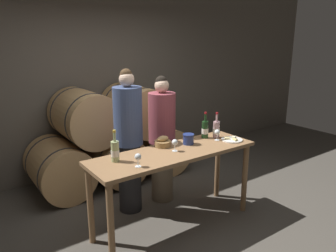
% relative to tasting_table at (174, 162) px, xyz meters
% --- Properties ---
extents(ground_plane, '(10.00, 10.00, 0.00)m').
position_rel_tasting_table_xyz_m(ground_plane, '(0.00, 0.00, -0.76)').
color(ground_plane, '#4C473F').
extents(stone_wall_back, '(10.00, 0.12, 3.20)m').
position_rel_tasting_table_xyz_m(stone_wall_back, '(0.00, 2.11, 0.84)').
color(stone_wall_back, '#60594F').
rests_on(stone_wall_back, ground_plane).
extents(barrel_stack, '(2.31, 0.93, 1.39)m').
position_rel_tasting_table_xyz_m(barrel_stack, '(0.00, 1.53, -0.14)').
color(barrel_stack, tan).
rests_on(barrel_stack, ground_plane).
extents(tasting_table, '(1.89, 0.59, 0.89)m').
position_rel_tasting_table_xyz_m(tasting_table, '(0.00, 0.00, 0.00)').
color(tasting_table, olive).
rests_on(tasting_table, ground_plane).
extents(person_left, '(0.34, 0.34, 1.73)m').
position_rel_tasting_table_xyz_m(person_left, '(-0.23, 0.60, 0.12)').
color(person_left, '#232326').
rests_on(person_left, ground_plane).
extents(person_right, '(0.34, 0.34, 1.62)m').
position_rel_tasting_table_xyz_m(person_right, '(0.25, 0.60, 0.06)').
color(person_right, '#756651').
rests_on(person_right, ground_plane).
extents(wine_bottle_red, '(0.08, 0.08, 0.32)m').
position_rel_tasting_table_xyz_m(wine_bottle_red, '(0.58, 0.16, 0.23)').
color(wine_bottle_red, '#193819').
rests_on(wine_bottle_red, tasting_table).
extents(wine_bottle_white, '(0.08, 0.08, 0.32)m').
position_rel_tasting_table_xyz_m(wine_bottle_white, '(-0.65, 0.09, 0.23)').
color(wine_bottle_white, '#ADBC7F').
rests_on(wine_bottle_white, tasting_table).
extents(wine_bottle_rose, '(0.08, 0.08, 0.31)m').
position_rel_tasting_table_xyz_m(wine_bottle_rose, '(0.70, 0.10, 0.23)').
color(wine_bottle_rose, '#BC8E93').
rests_on(wine_bottle_rose, tasting_table).
extents(blue_crock, '(0.13, 0.13, 0.12)m').
position_rel_tasting_table_xyz_m(blue_crock, '(0.27, 0.09, 0.19)').
color(blue_crock, navy).
rests_on(blue_crock, tasting_table).
extents(bread_basket, '(0.18, 0.18, 0.12)m').
position_rel_tasting_table_xyz_m(bread_basket, '(-0.02, 0.20, 0.17)').
color(bread_basket, olive).
rests_on(bread_basket, tasting_table).
extents(cheese_plate, '(0.25, 0.25, 0.04)m').
position_rel_tasting_table_xyz_m(cheese_plate, '(0.77, -0.10, 0.14)').
color(cheese_plate, white).
rests_on(cheese_plate, tasting_table).
extents(wine_glass_far_left, '(0.06, 0.06, 0.13)m').
position_rel_tasting_table_xyz_m(wine_glass_far_left, '(-0.54, -0.16, 0.22)').
color(wine_glass_far_left, white).
rests_on(wine_glass_far_left, tasting_table).
extents(wine_glass_left, '(0.06, 0.06, 0.13)m').
position_rel_tasting_table_xyz_m(wine_glass_left, '(-0.00, -0.01, 0.22)').
color(wine_glass_left, white).
rests_on(wine_glass_left, tasting_table).
extents(wine_glass_center, '(0.06, 0.06, 0.13)m').
position_rel_tasting_table_xyz_m(wine_glass_center, '(0.63, 0.01, 0.22)').
color(wine_glass_center, white).
rests_on(wine_glass_center, tasting_table).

